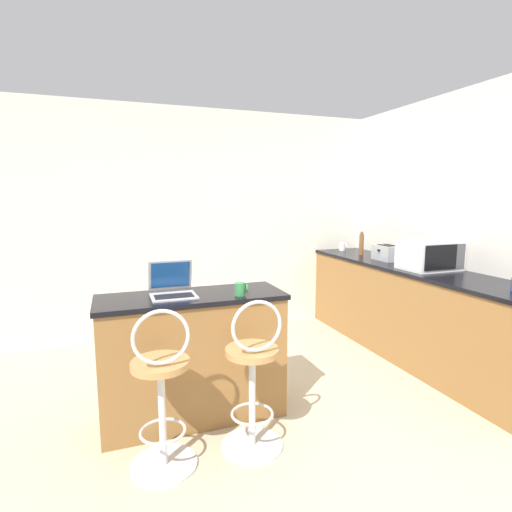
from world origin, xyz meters
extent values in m
plane|color=#BCAD8E|center=(0.00, 0.00, 0.00)|extent=(20.00, 20.00, 0.00)
cube|color=silver|center=(0.00, 2.45, 1.30)|extent=(12.00, 0.06, 2.60)
cube|color=olive|center=(-0.36, 0.57, 0.44)|extent=(1.28, 0.46, 0.89)
cube|color=black|center=(-0.36, 0.57, 0.90)|extent=(1.31, 0.49, 0.03)
cube|color=olive|center=(1.94, 0.96, 0.44)|extent=(0.61, 2.92, 0.89)
cube|color=black|center=(1.94, 0.96, 0.90)|extent=(0.64, 2.95, 0.03)
cylinder|color=silver|center=(-0.64, 0.09, 0.01)|extent=(0.40, 0.40, 0.02)
cylinder|color=silver|center=(-0.64, 0.09, 0.32)|extent=(0.04, 0.04, 0.63)
torus|color=silver|center=(-0.64, 0.09, 0.23)|extent=(0.28, 0.28, 0.02)
cylinder|color=#B7844C|center=(-0.64, 0.09, 0.65)|extent=(0.34, 0.34, 0.04)
torus|color=silver|center=(-0.64, 0.00, 0.84)|extent=(0.32, 0.02, 0.32)
cylinder|color=silver|center=(-0.08, 0.09, 0.01)|extent=(0.40, 0.40, 0.02)
cylinder|color=silver|center=(-0.08, 0.09, 0.32)|extent=(0.04, 0.04, 0.63)
torus|color=silver|center=(-0.08, 0.09, 0.23)|extent=(0.28, 0.28, 0.02)
cylinder|color=#B7844C|center=(-0.08, 0.09, 0.65)|extent=(0.34, 0.34, 0.04)
torus|color=silver|center=(-0.08, 0.00, 0.84)|extent=(0.32, 0.02, 0.32)
cube|color=#B7BABF|center=(-0.49, 0.56, 0.93)|extent=(0.31, 0.25, 0.01)
cube|color=black|center=(-0.49, 0.54, 0.93)|extent=(0.26, 0.14, 0.00)
cube|color=#B7BABF|center=(-0.49, 0.69, 1.05)|extent=(0.31, 0.09, 0.23)
cube|color=#19478C|center=(-0.49, 0.69, 1.05)|extent=(0.27, 0.07, 0.19)
cube|color=silver|center=(1.96, 0.80, 1.07)|extent=(0.51, 0.37, 0.29)
cube|color=black|center=(1.91, 0.61, 1.07)|extent=(0.36, 0.01, 0.23)
cube|color=#4C4C51|center=(2.14, 0.61, 1.07)|extent=(0.10, 0.01, 0.23)
cube|color=#9EA3A8|center=(1.94, 1.39, 1.00)|extent=(0.21, 0.29, 0.16)
cube|color=black|center=(1.90, 1.39, 1.09)|extent=(0.05, 0.21, 0.00)
cube|color=black|center=(1.98, 1.39, 1.09)|extent=(0.05, 0.21, 0.00)
cube|color=black|center=(1.83, 1.39, 1.04)|extent=(0.02, 0.02, 0.02)
cylinder|color=white|center=(1.90, 2.25, 0.97)|extent=(0.07, 0.07, 0.10)
torus|color=white|center=(1.95, 2.25, 0.98)|extent=(0.01, 0.06, 0.06)
cylinder|color=#338447|center=(-0.04, 0.44, 0.97)|extent=(0.07, 0.07, 0.09)
torus|color=#338447|center=(0.00, 0.44, 0.97)|extent=(0.01, 0.06, 0.06)
cylinder|color=brown|center=(1.92, 1.84, 1.04)|extent=(0.05, 0.05, 0.25)
sphere|color=brown|center=(1.92, 1.84, 1.18)|extent=(0.04, 0.04, 0.04)
camera|label=1|loc=(-0.87, -2.16, 1.61)|focal=28.00mm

